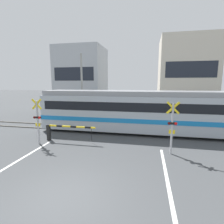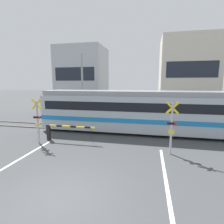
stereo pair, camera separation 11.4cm
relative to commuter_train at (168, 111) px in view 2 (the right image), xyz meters
name	(u,v)px [view 2 (the right image)]	position (x,y,z in m)	size (l,w,h in m)	color
ground_plane	(60,199)	(-4.23, -8.78, -1.72)	(160.00, 160.00, 0.00)	#444749
rail_track_near	(112,132)	(-4.23, -0.72, -1.68)	(50.00, 0.10, 0.08)	#5B564C
rail_track_far	(115,128)	(-4.23, 0.72, -1.68)	(50.00, 0.10, 0.08)	#5B564C
road_stripe_right	(169,202)	(-0.69, -8.20, -1.72)	(0.14, 9.17, 0.01)	white
commuter_train	(168,111)	(0.00, 0.00, 0.00)	(19.54, 3.02, 3.22)	#ADB7C1
crossing_barrier_near	(60,130)	(-7.19, -3.31, -0.96)	(3.39, 0.20, 1.07)	black
crossing_barrier_far	(151,116)	(-1.26, 2.91, -0.96)	(3.39, 0.20, 1.07)	black
crossing_signal_left	(38,119)	(-8.22, -4.11, -0.14)	(0.68, 0.15, 2.87)	#B2B2B7
crossing_signal_right	(172,126)	(-0.24, -4.11, -0.14)	(0.68, 0.15, 2.87)	#B2B2B7
pedestrian	(131,108)	(-3.51, 6.44, -0.81)	(0.38, 0.22, 1.60)	#33384C
building_left_of_street	(83,78)	(-11.86, 12.91, 2.88)	(6.97, 6.24, 9.21)	#B2B7BC
building_right_of_street	(186,75)	(3.49, 12.91, 3.23)	(7.15, 6.24, 9.91)	beige
utility_pole_streetside	(82,85)	(-8.97, 5.41, 1.81)	(0.22, 0.22, 7.07)	gray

